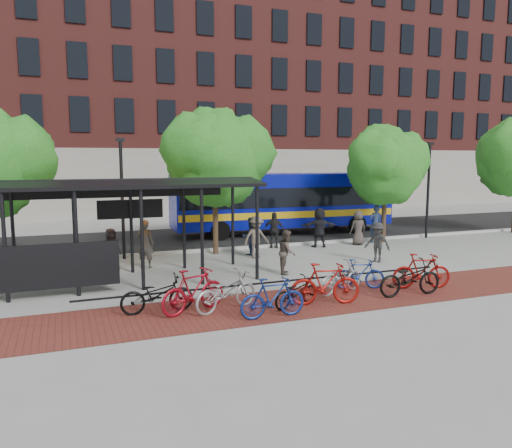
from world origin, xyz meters
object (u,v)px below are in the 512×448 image
object	(u,v)px
pedestrian_3	(256,237)
pedestrian_7	(375,224)
pedestrian_1	(145,244)
pedestrian_9	(377,242)
bus_shelter	(101,197)
lamp_post_right	(428,187)
bus	(283,199)
bike_5	(325,284)
pedestrian_6	(358,228)
tree_c	(386,163)
bike_7	(359,274)
bike_3	(273,298)
bike_1	(194,291)
bike_9	(421,271)
bike_4	(296,292)
pedestrian_0	(111,248)
bike_6	(341,278)
pedestrian_2	(251,236)
lamp_post_left	(122,195)
bike_0	(157,294)
bike_8	(410,278)
pedestrian_8	(287,252)
pedestrian_5	(319,227)
tree_b	(216,154)
pedestrian_4	(274,230)
bike_2	(226,291)

from	to	relation	value
pedestrian_3	pedestrian_7	distance (m)	7.29
pedestrian_1	pedestrian_9	xyz separation A→B (m)	(9.14, -2.37, -0.13)
bus_shelter	lamp_post_right	size ratio (longest dim) A/B	2.07
bus	bike_5	world-z (taller)	bus
pedestrian_6	pedestrian_7	bearing A→B (deg)	-163.90
tree_c	bike_7	bearing A→B (deg)	-130.00
bike_3	pedestrian_7	xyz separation A→B (m)	(9.68, 9.34, 0.41)
bike_1	bike_9	distance (m)	7.66
bike_3	bike_5	size ratio (longest dim) A/B	0.89
bike_4	pedestrian_0	size ratio (longest dim) A/B	1.06
bus_shelter	pedestrian_6	distance (m)	13.07
bike_6	pedestrian_6	distance (m)	9.31
pedestrian_2	pedestrian_7	distance (m)	7.16
tree_c	pedestrian_3	distance (m)	8.50
bike_3	pedestrian_1	xyz separation A→B (m)	(-2.21, 7.54, 0.40)
bike_6	lamp_post_left	bearing A→B (deg)	16.24
bike_0	bike_7	distance (m)	6.69
bike_0	bike_8	bearing A→B (deg)	-97.40
lamp_post_right	pedestrian_8	world-z (taller)	lamp_post_right
pedestrian_2	pedestrian_3	world-z (taller)	pedestrian_3
bike_9	pedestrian_9	size ratio (longest dim) A/B	1.18
lamp_post_right	bike_7	bearing A→B (deg)	-139.74
bike_6	bike_0	bearing A→B (deg)	70.23
bike_0	bike_3	xyz separation A→B (m)	(2.82, -1.58, 0.03)
lamp_post_left	bike_3	size ratio (longest dim) A/B	2.76
lamp_post_left	pedestrian_2	size ratio (longest dim) A/B	3.01
bus_shelter	lamp_post_left	world-z (taller)	lamp_post_left
bike_4	bike_3	bearing A→B (deg)	104.35
bike_9	pedestrian_2	world-z (taller)	pedestrian_2
lamp_post_left	bike_9	size ratio (longest dim) A/B	2.61
lamp_post_right	bike_4	world-z (taller)	lamp_post_right
bus_shelter	pedestrian_5	distance (m)	11.11
bike_9	bike_4	bearing A→B (deg)	110.96
pedestrian_1	lamp_post_left	bearing A→B (deg)	-43.73
pedestrian_5	pedestrian_6	world-z (taller)	pedestrian_5
tree_c	pedestrian_3	bearing A→B (deg)	-168.15
tree_b	bike_5	world-z (taller)	tree_b
bike_4	pedestrian_4	bearing A→B (deg)	-38.48
bike_4	pedestrian_9	xyz separation A→B (m)	(5.88, 4.49, 0.39)
pedestrian_6	bus_shelter	bearing A→B (deg)	18.28
pedestrian_2	pedestrian_6	bearing A→B (deg)	173.76
bus_shelter	pedestrian_3	size ratio (longest dim) A/B	5.81
pedestrian_3	pedestrian_1	bearing A→B (deg)	176.30
tree_b	bike_2	bearing A→B (deg)	-105.12
bike_8	pedestrian_7	distance (m)	10.11
bike_3	bike_1	bearing A→B (deg)	56.88
bike_9	pedestrian_7	distance (m)	9.15
lamp_post_right	pedestrian_5	world-z (taller)	lamp_post_right
tree_b	pedestrian_5	world-z (taller)	tree_b
bus	bike_2	xyz separation A→B (m)	(-7.55, -12.87, -1.41)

